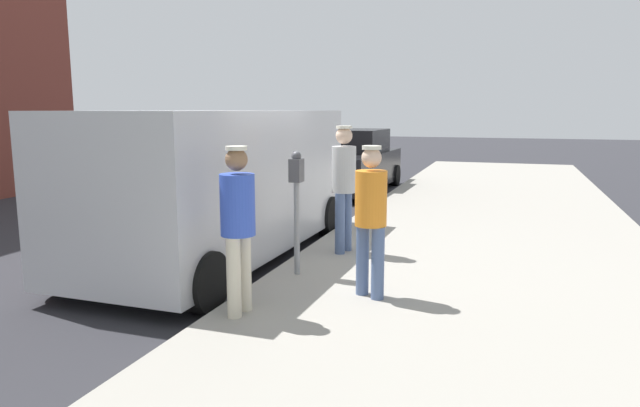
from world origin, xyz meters
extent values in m
plane|color=#2D2D33|center=(0.00, 0.00, 0.00)|extent=(80.00, 80.00, 0.00)
cube|color=#9E998E|center=(3.50, 0.00, 0.07)|extent=(5.00, 32.00, 0.15)
cylinder|color=gray|center=(1.35, -0.48, 0.72)|extent=(0.07, 0.07, 1.15)
cube|color=#4C4C51|center=(1.35, -0.48, 1.44)|extent=(0.14, 0.18, 0.28)
sphere|color=#47474C|center=(1.35, -0.48, 1.61)|extent=(0.12, 0.12, 0.12)
cylinder|color=beige|center=(1.30, -2.08, 0.55)|extent=(0.14, 0.14, 0.80)
cylinder|color=beige|center=(1.31, -1.86, 0.55)|extent=(0.14, 0.14, 0.80)
cylinder|color=blue|center=(1.31, -1.97, 1.25)|extent=(0.34, 0.34, 0.60)
sphere|color=#8C6647|center=(1.31, -1.97, 1.69)|extent=(0.22, 0.22, 0.22)
cylinder|color=silver|center=(1.31, -1.97, 1.80)|extent=(0.21, 0.21, 0.04)
cylinder|color=#4C608C|center=(1.61, 0.88, 0.58)|extent=(0.14, 0.14, 0.86)
cylinder|color=#4C608C|center=(1.57, 0.66, 0.58)|extent=(0.14, 0.14, 0.86)
cylinder|color=#B7B7B7|center=(1.59, 0.77, 1.34)|extent=(0.34, 0.34, 0.65)
sphere|color=beige|center=(1.59, 0.77, 1.81)|extent=(0.23, 0.23, 0.23)
cylinder|color=silver|center=(1.59, 0.77, 1.92)|extent=(0.22, 0.22, 0.04)
cylinder|color=#4C608C|center=(2.51, -1.09, 0.54)|extent=(0.14, 0.14, 0.79)
cylinder|color=#4C608C|center=(2.31, -0.99, 0.54)|extent=(0.14, 0.14, 0.79)
cylinder|color=orange|center=(2.41, -1.04, 1.23)|extent=(0.34, 0.34, 0.59)
sphere|color=beige|center=(2.41, -1.04, 1.66)|extent=(0.21, 0.21, 0.21)
cylinder|color=silver|center=(2.41, -1.04, 1.77)|extent=(0.20, 0.20, 0.04)
cube|color=#BCBCC1|center=(-0.15, 0.38, 1.17)|extent=(2.09, 5.23, 1.96)
cube|color=black|center=(-0.19, -2.07, 1.56)|extent=(1.84, 0.11, 0.88)
cylinder|color=black|center=(0.76, -1.69, 0.34)|extent=(0.23, 0.68, 0.68)
cylinder|color=black|center=(-1.14, -1.66, 0.34)|extent=(0.23, 0.68, 0.68)
cylinder|color=black|center=(0.84, 2.41, 0.34)|extent=(0.23, 0.68, 0.68)
cylinder|color=black|center=(-1.06, 2.44, 0.34)|extent=(0.23, 0.68, 0.68)
cube|color=black|center=(-0.24, 7.68, 0.61)|extent=(1.90, 4.43, 0.89)
cube|color=black|center=(-0.24, 7.90, 1.35)|extent=(1.64, 2.01, 0.60)
cylinder|color=black|center=(0.59, 6.02, 0.30)|extent=(0.23, 0.60, 0.60)
cylinder|color=black|center=(-1.13, 6.05, 0.30)|extent=(0.23, 0.60, 0.60)
cylinder|color=black|center=(0.65, 9.32, 0.30)|extent=(0.23, 0.60, 0.60)
cylinder|color=black|center=(-1.07, 9.35, 0.30)|extent=(0.23, 0.60, 0.60)
camera|label=1|loc=(3.79, -6.87, 2.16)|focal=31.98mm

